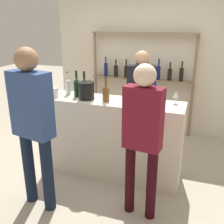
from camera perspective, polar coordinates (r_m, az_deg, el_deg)
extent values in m
plane|color=#B2A893|center=(3.84, 0.00, -12.95)|extent=(16.00, 16.00, 0.00)
cube|color=beige|center=(3.59, 0.00, -5.68)|extent=(1.87, 0.50, 1.07)
cube|color=beige|center=(5.08, 7.09, 11.74)|extent=(3.47, 0.12, 2.80)
cylinder|color=#897056|center=(5.27, -3.60, 6.92)|extent=(0.05, 0.05, 1.86)
cylinder|color=#897056|center=(4.87, 17.23, 5.08)|extent=(0.05, 0.05, 1.86)
cube|color=#897056|center=(4.87, 6.83, 16.74)|extent=(1.92, 0.18, 0.02)
cube|color=#897056|center=(4.97, 6.46, 7.18)|extent=(1.92, 0.18, 0.02)
cylinder|color=#0F1956|center=(5.15, -1.35, 9.18)|extent=(0.07, 0.07, 0.24)
cone|color=#0F1956|center=(5.13, -1.36, 10.67)|extent=(0.07, 0.07, 0.03)
cylinder|color=#0F1956|center=(5.12, -1.37, 11.31)|extent=(0.03, 0.03, 0.08)
cylinder|color=#232328|center=(5.11, -1.37, 11.84)|extent=(0.03, 0.03, 0.01)
cylinder|color=black|center=(5.08, 0.83, 8.85)|extent=(0.08, 0.08, 0.20)
cone|color=black|center=(5.06, 0.84, 10.18)|extent=(0.08, 0.08, 0.04)
cylinder|color=black|center=(5.06, 0.84, 10.79)|extent=(0.03, 0.03, 0.07)
cylinder|color=black|center=(5.05, 0.84, 11.28)|extent=(0.03, 0.03, 0.01)
cylinder|color=black|center=(5.02, 3.06, 8.72)|extent=(0.07, 0.07, 0.21)
cone|color=black|center=(5.00, 3.09, 10.08)|extent=(0.07, 0.07, 0.03)
cylinder|color=black|center=(4.99, 3.10, 10.83)|extent=(0.03, 0.03, 0.10)
cylinder|color=gold|center=(4.99, 3.11, 11.46)|extent=(0.03, 0.03, 0.01)
cylinder|color=black|center=(4.97, 5.34, 8.47)|extent=(0.07, 0.07, 0.19)
cone|color=black|center=(4.95, 5.39, 9.75)|extent=(0.07, 0.07, 0.03)
cylinder|color=black|center=(4.94, 5.41, 10.45)|extent=(0.03, 0.03, 0.09)
cylinder|color=maroon|center=(4.94, 5.43, 11.04)|extent=(0.03, 0.03, 0.01)
cylinder|color=brown|center=(4.93, 7.68, 8.45)|extent=(0.07, 0.07, 0.22)
cone|color=brown|center=(4.90, 7.74, 9.89)|extent=(0.07, 0.07, 0.03)
cylinder|color=brown|center=(4.90, 7.77, 10.51)|extent=(0.03, 0.03, 0.08)
cylinder|color=gold|center=(4.89, 7.79, 11.03)|extent=(0.03, 0.03, 0.01)
cylinder|color=#0F1956|center=(4.89, 10.05, 8.33)|extent=(0.07, 0.07, 0.23)
cone|color=#0F1956|center=(4.86, 10.14, 9.88)|extent=(0.07, 0.07, 0.03)
cylinder|color=#0F1956|center=(4.86, 10.18, 10.64)|extent=(0.03, 0.03, 0.10)
cylinder|color=maroon|center=(4.85, 10.22, 11.29)|extent=(0.03, 0.03, 0.01)
cylinder|color=black|center=(4.86, 12.43, 7.92)|extent=(0.08, 0.08, 0.20)
cone|color=black|center=(4.84, 12.52, 9.29)|extent=(0.08, 0.08, 0.03)
cylinder|color=black|center=(4.83, 12.57, 9.92)|extent=(0.03, 0.03, 0.07)
cylinder|color=#232328|center=(4.83, 12.61, 10.43)|extent=(0.03, 0.03, 0.01)
cylinder|color=black|center=(4.84, 14.85, 7.80)|extent=(0.07, 0.07, 0.22)
cone|color=black|center=(4.82, 14.97, 9.28)|extent=(0.07, 0.07, 0.03)
cylinder|color=black|center=(4.81, 15.04, 9.98)|extent=(0.03, 0.03, 0.09)
cylinder|color=black|center=(4.80, 15.09, 10.57)|extent=(0.03, 0.03, 0.01)
cylinder|color=#0F1956|center=(3.31, 9.19, 3.85)|extent=(0.07, 0.07, 0.22)
cone|color=#0F1956|center=(3.28, 9.31, 5.96)|extent=(0.07, 0.07, 0.03)
cylinder|color=#0F1956|center=(3.27, 9.37, 7.05)|extent=(0.03, 0.03, 0.09)
cylinder|color=black|center=(3.26, 9.42, 7.96)|extent=(0.03, 0.03, 0.01)
cylinder|color=black|center=(3.63, -6.00, 5.13)|extent=(0.09, 0.09, 0.19)
cone|color=black|center=(3.60, -6.07, 6.93)|extent=(0.09, 0.09, 0.04)
cylinder|color=black|center=(3.59, -6.10, 7.92)|extent=(0.03, 0.03, 0.09)
cylinder|color=black|center=(3.58, -6.13, 8.70)|extent=(0.04, 0.04, 0.01)
cylinder|color=black|center=(3.57, -7.65, 4.97)|extent=(0.08, 0.08, 0.21)
cone|color=black|center=(3.54, -7.74, 6.91)|extent=(0.08, 0.08, 0.04)
cylinder|color=black|center=(3.53, -7.79, 7.95)|extent=(0.03, 0.03, 0.10)
cylinder|color=black|center=(3.52, -7.83, 8.80)|extent=(0.03, 0.03, 0.01)
cylinder|color=silver|center=(3.70, -9.53, 5.24)|extent=(0.07, 0.07, 0.19)
cone|color=silver|center=(3.68, -9.63, 6.95)|extent=(0.07, 0.07, 0.03)
cylinder|color=silver|center=(3.67, -9.68, 7.82)|extent=(0.03, 0.03, 0.08)
cylinder|color=maroon|center=(3.66, -9.72, 8.53)|extent=(0.03, 0.03, 0.01)
cylinder|color=brown|center=(3.33, -1.32, 3.82)|extent=(0.09, 0.09, 0.18)
cone|color=brown|center=(3.30, -1.33, 5.66)|extent=(0.09, 0.09, 0.04)
cylinder|color=brown|center=(3.29, -1.34, 6.74)|extent=(0.03, 0.03, 0.09)
cylinder|color=black|center=(3.28, -1.35, 7.60)|extent=(0.04, 0.04, 0.01)
cylinder|color=silver|center=(3.34, 13.60, 1.77)|extent=(0.06, 0.06, 0.00)
cylinder|color=silver|center=(3.33, 13.66, 2.43)|extent=(0.01, 0.01, 0.08)
cone|color=silver|center=(3.31, 13.76, 3.74)|extent=(0.08, 0.08, 0.08)
cylinder|color=black|center=(3.44, -5.60, 4.58)|extent=(0.21, 0.21, 0.22)
cylinder|color=black|center=(3.41, -5.67, 6.45)|extent=(0.22, 0.22, 0.01)
cylinder|color=silver|center=(3.60, -12.43, 4.12)|extent=(0.11, 0.11, 0.13)
sphere|color=tan|center=(3.61, -12.81, 4.18)|extent=(0.02, 0.02, 0.02)
sphere|color=tan|center=(3.62, -11.94, 3.67)|extent=(0.02, 0.02, 0.02)
sphere|color=tan|center=(3.58, -12.15, 4.08)|extent=(0.02, 0.02, 0.02)
sphere|color=tan|center=(3.62, -11.91, 3.85)|extent=(0.02, 0.02, 0.02)
cylinder|color=#121C33|center=(3.06, -13.84, -13.10)|extent=(0.13, 0.13, 0.88)
cylinder|color=#121C33|center=(3.25, -17.63, -11.43)|extent=(0.13, 0.13, 0.88)
cube|color=navy|center=(2.83, -17.22, 1.52)|extent=(0.49, 0.29, 0.70)
sphere|color=#936B4C|center=(2.73, -18.19, 10.88)|extent=(0.24, 0.24, 0.24)
cylinder|color=black|center=(4.29, 4.11, -3.48)|extent=(0.12, 0.12, 0.79)
cylinder|color=black|center=(4.29, 7.82, -3.58)|extent=(0.12, 0.12, 0.79)
cube|color=black|center=(4.07, 6.31, 5.74)|extent=(0.47, 0.29, 0.63)
sphere|color=tan|center=(3.99, 6.53, 11.63)|extent=(0.21, 0.21, 0.21)
cylinder|color=black|center=(2.90, 8.58, -15.43)|extent=(0.11, 0.11, 0.81)
cylinder|color=black|center=(2.97, 3.93, -14.34)|extent=(0.11, 0.11, 0.81)
cube|color=maroon|center=(2.60, 6.79, -1.45)|extent=(0.40, 0.22, 0.64)
sphere|color=beige|center=(2.48, 7.18, 7.93)|extent=(0.22, 0.22, 0.22)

